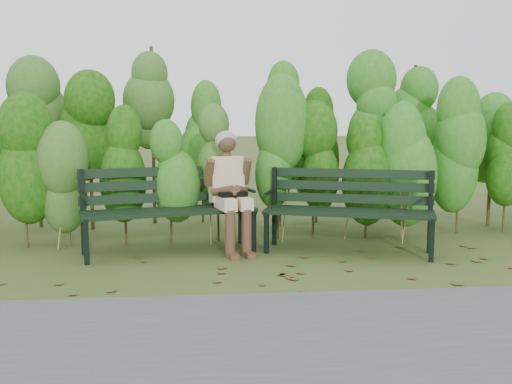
{
  "coord_description": "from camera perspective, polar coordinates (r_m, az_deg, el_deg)",
  "views": [
    {
      "loc": [
        -0.62,
        -6.02,
        1.57
      ],
      "look_at": [
        0.0,
        0.35,
        0.75
      ],
      "focal_mm": 42.0,
      "sensor_mm": 36.0,
      "label": 1
    }
  ],
  "objects": [
    {
      "name": "hedge_band",
      "position": [
        7.91,
        -1.06,
        5.04
      ],
      "size": [
        11.04,
        1.67,
        2.42
      ],
      "color": "#47381E",
      "rests_on": "ground"
    },
    {
      "name": "seated_woman",
      "position": [
        6.91,
        -2.53,
        0.82
      ],
      "size": [
        0.58,
        0.85,
        1.39
      ],
      "color": "beige",
      "rests_on": "ground"
    },
    {
      "name": "leaf_litter",
      "position": [
        6.03,
        -1.38,
        -7.76
      ],
      "size": [
        5.91,
        2.1,
        0.01
      ],
      "color": "brown",
      "rests_on": "ground"
    },
    {
      "name": "bench_left",
      "position": [
        6.96,
        -8.45,
        -0.99
      ],
      "size": [
        2.05,
        1.08,
        0.98
      ],
      "color": "black",
      "rests_on": "ground"
    },
    {
      "name": "footpath",
      "position": [
        4.17,
        3.49,
        -14.74
      ],
      "size": [
        60.0,
        2.5,
        0.01
      ],
      "primitive_type": "cube",
      "color": "#474749",
      "rests_on": "ground"
    },
    {
      "name": "ground",
      "position": [
        6.25,
        0.31,
        -7.25
      ],
      "size": [
        80.0,
        80.0,
        0.0
      ],
      "primitive_type": "plane",
      "color": "#364F1A"
    },
    {
      "name": "bench_right",
      "position": [
        6.99,
        8.89,
        -1.08
      ],
      "size": [
        2.0,
        1.2,
        0.95
      ],
      "color": "black",
      "rests_on": "ground"
    }
  ]
}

